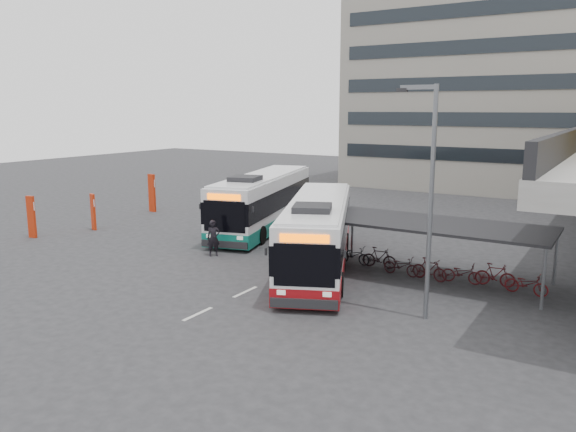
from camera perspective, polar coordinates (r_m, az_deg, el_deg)
The scene contains 11 objects.
ground at distance 27.35m, azimuth -4.93°, elevation -5.12°, with size 120.00×120.00×0.00m, color #28282B.
bike_shelter at distance 25.88m, azimuth 14.51°, elevation -3.25°, with size 10.00×4.00×2.54m.
office_block at distance 58.11m, azimuth 22.70°, elevation 14.98°, with size 30.00×15.00×25.00m, color gray.
road_markings at distance 23.62m, azimuth -4.37°, elevation -7.69°, with size 0.15×7.60×0.01m.
bus_main at distance 26.48m, azimuth 3.04°, elevation -1.89°, with size 7.36×12.20×3.60m.
bus_teal at distance 35.41m, azimuth -2.55°, elevation 1.44°, with size 5.88×12.81×3.71m.
pedestrian at distance 29.20m, azimuth -7.58°, elevation -2.24°, with size 0.68×0.45×1.87m, color black.
lamp_post at distance 20.21m, azimuth 14.08°, elevation 2.69°, with size 1.47×0.22×8.33m.
sign_totem_south at distance 36.24m, azimuth -24.62°, elevation -0.02°, with size 0.54×0.26×2.49m.
sign_totem_mid at distance 37.17m, azimuth -19.19°, elevation 0.46°, with size 0.49×0.28×2.29m.
sign_totem_north at distance 42.52m, azimuth -13.66°, elevation 2.34°, with size 0.60×0.19×2.79m.
Camera 1 is at (15.74, -21.07, 7.51)m, focal length 35.00 mm.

